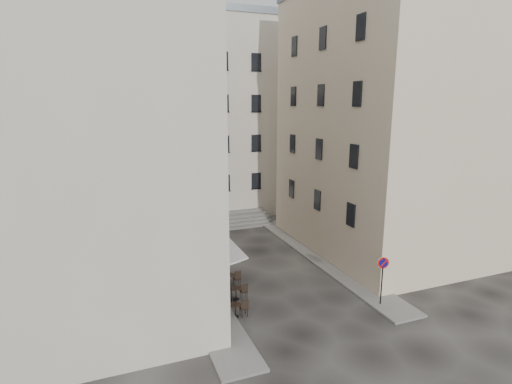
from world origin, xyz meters
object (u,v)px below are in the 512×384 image
no_parking_sign (383,272)px  pedestrian (214,255)px  bistro_table_b (236,292)px  bistro_table_a (235,309)px

no_parking_sign → pedestrian: bearing=145.4°
no_parking_sign → bistro_table_b: no_parking_sign is taller
pedestrian → no_parking_sign: bearing=128.7°
no_parking_sign → bistro_table_a: size_ratio=2.15×
bistro_table_b → pedestrian: size_ratio=0.64×
no_parking_sign → pedestrian: 10.50m
bistro_table_b → pedestrian: pedestrian is taller
no_parking_sign → pedestrian: no_parking_sign is taller
bistro_table_a → pedestrian: 6.26m
bistro_table_a → no_parking_sign: bearing=-12.2°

